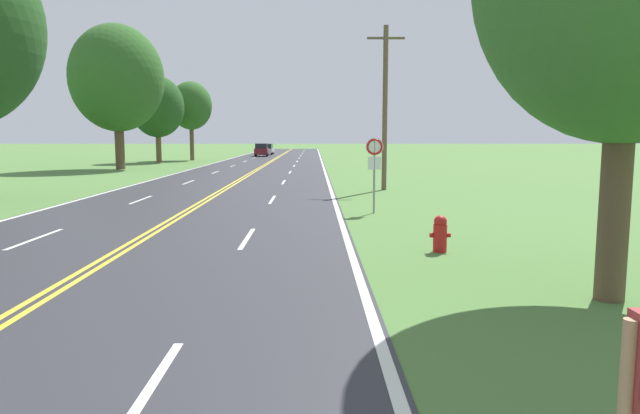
# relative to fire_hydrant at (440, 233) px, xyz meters

# --- Properties ---
(fire_hydrant) EXTENTS (0.47, 0.31, 0.84)m
(fire_hydrant) POSITION_rel_fire_hydrant_xyz_m (0.00, 0.00, 0.00)
(fire_hydrant) COLOR red
(fire_hydrant) RESTS_ON ground
(traffic_sign) EXTENTS (0.60, 0.10, 2.57)m
(traffic_sign) POSITION_rel_fire_hydrant_xyz_m (-0.81, 6.58, 1.51)
(traffic_sign) COLOR gray
(traffic_sign) RESTS_ON ground
(utility_pole_midground) EXTENTS (1.80, 0.24, 7.86)m
(utility_pole_midground) POSITION_rel_fire_hydrant_xyz_m (0.58, 15.11, 3.65)
(utility_pole_midground) COLOR brown
(utility_pole_midground) RESTS_ON ground
(tree_left_verge) EXTENTS (4.52, 4.52, 8.51)m
(tree_left_verge) POSITION_rel_fire_hydrant_xyz_m (-16.16, 49.96, 5.45)
(tree_left_verge) COLOR brown
(tree_left_verge) RESTS_ON ground
(tree_mid_treeline) EXTENTS (5.24, 5.24, 8.53)m
(tree_mid_treeline) POSITION_rel_fire_hydrant_xyz_m (-18.32, 44.48, 5.07)
(tree_mid_treeline) COLOR brown
(tree_mid_treeline) RESTS_ON ground
(tree_right_cluster) EXTENTS (7.25, 7.25, 11.31)m
(tree_right_cluster) POSITION_rel_fire_hydrant_xyz_m (-18.31, 32.99, 6.69)
(tree_right_cluster) COLOR brown
(tree_right_cluster) RESTS_ON ground
(car_maroon_van_approaching) EXTENTS (1.90, 4.30, 1.68)m
(car_maroon_van_approaching) POSITION_rel_fire_hydrant_xyz_m (-9.68, 62.16, 0.46)
(car_maroon_van_approaching) COLOR black
(car_maroon_van_approaching) RESTS_ON ground
(car_silver_hatchback_mid_near) EXTENTS (1.99, 3.52, 1.55)m
(car_silver_hatchback_mid_near) POSITION_rel_fire_hydrant_xyz_m (-9.61, 69.00, 0.40)
(car_silver_hatchback_mid_near) COLOR black
(car_silver_hatchback_mid_near) RESTS_ON ground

